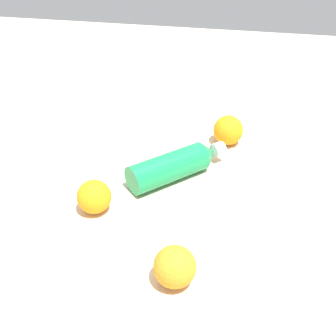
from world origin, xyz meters
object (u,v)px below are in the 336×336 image
orange_0 (228,130)px  orange_2 (94,197)px  orange_1 (175,267)px  water_bottle (176,165)px

orange_0 → orange_2: 0.42m
orange_0 → orange_2: bearing=142.7°
orange_1 → water_bottle: bearing=10.0°
water_bottle → orange_1: (-0.31, -0.06, 0.00)m
water_bottle → orange_0: (0.18, -0.11, 0.01)m
orange_0 → orange_2: (-0.34, 0.26, -0.00)m
orange_2 → orange_1: bearing=-127.9°
orange_2 → water_bottle: bearing=-43.8°
orange_1 → orange_2: 0.26m
water_bottle → orange_2: 0.21m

